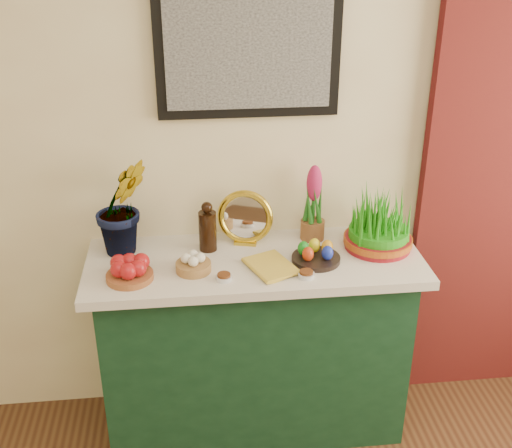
{
  "coord_description": "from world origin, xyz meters",
  "views": [
    {
      "loc": [
        -0.22,
        -0.33,
        2.19
      ],
      "look_at": [
        0.04,
        1.95,
        1.07
      ],
      "focal_mm": 45.0,
      "sensor_mm": 36.0,
      "label": 1
    }
  ],
  "objects": [
    {
      "name": "spice_dish_right",
      "position": [
        0.22,
        1.82,
        0.9
      ],
      "size": [
        0.07,
        0.07,
        0.03
      ],
      "color": "silver",
      "rests_on": "tablecloth"
    },
    {
      "name": "book",
      "position": [
        0.02,
        1.87,
        0.9
      ],
      "size": [
        0.21,
        0.25,
        0.03
      ],
      "primitive_type": "imported",
      "rotation": [
        0.0,
        0.0,
        0.39
      ],
      "color": "gold",
      "rests_on": "tablecloth"
    },
    {
      "name": "apple_bowl",
      "position": [
        -0.47,
        1.88,
        0.93
      ],
      "size": [
        0.2,
        0.2,
        0.09
      ],
      "color": "brown",
      "rests_on": "tablecloth"
    },
    {
      "name": "sideboard",
      "position": [
        0.04,
        2.0,
        0.42
      ],
      "size": [
        1.3,
        0.45,
        0.85
      ],
      "primitive_type": "cube",
      "color": "#163E24",
      "rests_on": "ground"
    },
    {
      "name": "garlic_basket",
      "position": [
        -0.22,
        1.92,
        0.92
      ],
      "size": [
        0.15,
        0.15,
        0.08
      ],
      "color": "#AC7D45",
      "rests_on": "tablecloth"
    },
    {
      "name": "mirror",
      "position": [
        0.01,
        2.15,
        1.01
      ],
      "size": [
        0.25,
        0.11,
        0.24
      ],
      "color": "gold",
      "rests_on": "tablecloth"
    },
    {
      "name": "tablecloth",
      "position": [
        0.04,
        2.0,
        0.87
      ],
      "size": [
        1.4,
        0.55,
        0.04
      ],
      "primitive_type": "cube",
      "color": "silver",
      "rests_on": "sideboard"
    },
    {
      "name": "hyacinth_green",
      "position": [
        -0.5,
        2.12,
        1.17
      ],
      "size": [
        0.35,
        0.32,
        0.55
      ],
      "primitive_type": "imported",
      "rotation": [
        0.0,
        0.0,
        0.4
      ],
      "color": "#20671D",
      "rests_on": "tablecloth"
    },
    {
      "name": "egg_plate",
      "position": [
        0.28,
        1.95,
        0.92
      ],
      "size": [
        0.23,
        0.23,
        0.08
      ],
      "color": "black",
      "rests_on": "tablecloth"
    },
    {
      "name": "wheatgrass_sabzeh",
      "position": [
        0.57,
        2.04,
        0.99
      ],
      "size": [
        0.29,
        0.29,
        0.24
      ],
      "color": "maroon",
      "rests_on": "tablecloth"
    },
    {
      "name": "spice_dish_left",
      "position": [
        -0.1,
        1.84,
        0.9
      ],
      "size": [
        0.07,
        0.07,
        0.03
      ],
      "color": "silver",
      "rests_on": "tablecloth"
    },
    {
      "name": "vinegar_cruet",
      "position": [
        -0.15,
        2.1,
        0.99
      ],
      "size": [
        0.08,
        0.08,
        0.22
      ],
      "color": "black",
      "rests_on": "tablecloth"
    },
    {
      "name": "hyacinth_pink",
      "position": [
        0.31,
        2.15,
        1.04
      ],
      "size": [
        0.11,
        0.11,
        0.34
      ],
      "color": "brown",
      "rests_on": "tablecloth"
    }
  ]
}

